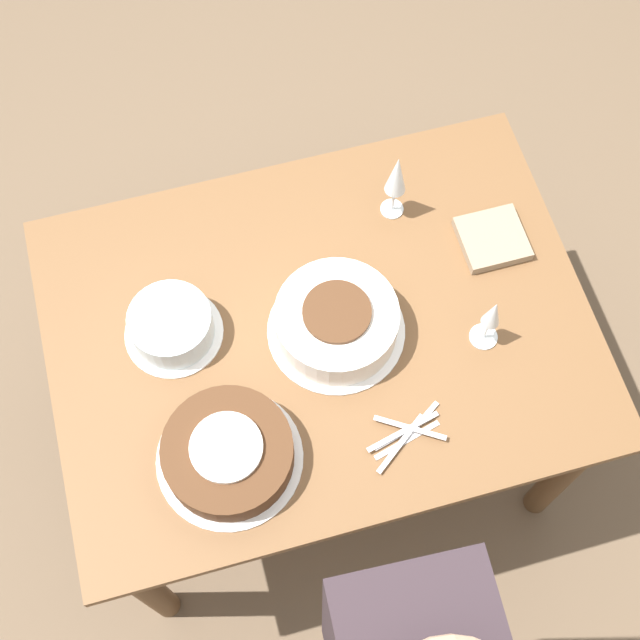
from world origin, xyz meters
name	(u,v)px	position (x,y,z in m)	size (l,w,h in m)	color
ground_plane	(320,427)	(0.00, 0.00, 0.00)	(12.00, 12.00, 0.00)	brown
dining_table	(320,348)	(0.00, 0.00, 0.65)	(1.30, 0.97, 0.78)	brown
cake_center_white	(337,322)	(0.04, -0.02, 0.83)	(0.33, 0.33, 0.11)	white
cake_front_chocolate	(228,453)	(-0.28, -0.26, 0.82)	(0.33, 0.33, 0.10)	white
cake_back_decorated	(172,326)	(-0.34, 0.08, 0.82)	(0.24, 0.24, 0.09)	white
wine_glass_near	(396,176)	(0.27, 0.27, 0.93)	(0.06, 0.06, 0.22)	silver
wine_glass_far	(492,316)	(0.37, -0.13, 0.90)	(0.07, 0.07, 0.19)	silver
fork_pile	(406,434)	(0.12, -0.31, 0.79)	(0.19, 0.13, 0.02)	silver
napkin_stack	(492,239)	(0.48, 0.12, 0.79)	(0.16, 0.15, 0.03)	gray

